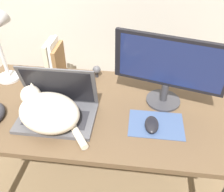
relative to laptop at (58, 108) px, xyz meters
name	(u,v)px	position (x,y,z in m)	size (l,w,h in m)	color
desk	(99,118)	(0.17, 0.09, -0.13)	(1.32, 0.65, 0.74)	brown
laptop	(58,108)	(0.00, 0.00, 0.00)	(0.35, 0.24, 0.24)	#4C4C51
cat	(48,111)	(-0.03, -0.05, 0.02)	(0.37, 0.31, 0.15)	beige
external_monitor	(169,68)	(0.50, 0.17, 0.15)	(0.51, 0.17, 0.35)	#333338
mousepad	(156,124)	(0.46, -0.01, -0.05)	(0.25, 0.17, 0.00)	#384C75
computer_mouse	(152,124)	(0.44, -0.03, -0.03)	(0.06, 0.11, 0.03)	black
book_row	(55,60)	(-0.11, 0.33, 0.06)	(0.07, 0.16, 0.23)	beige
webcam	(97,70)	(0.12, 0.35, 0.00)	(0.05, 0.05, 0.07)	#232328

